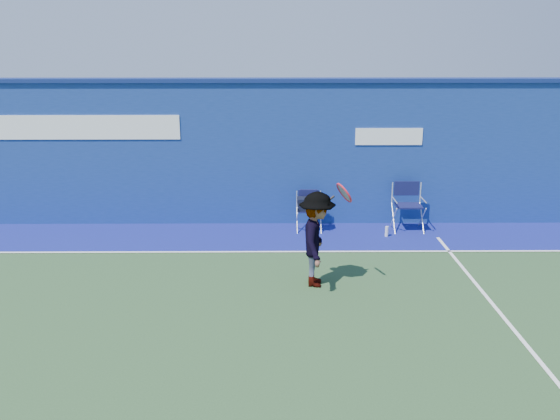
{
  "coord_description": "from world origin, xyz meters",
  "views": [
    {
      "loc": [
        1.23,
        -7.27,
        3.84
      ],
      "look_at": [
        1.31,
        2.6,
        1.0
      ],
      "focal_mm": 38.0,
      "sensor_mm": 36.0,
      "label": 1
    }
  ],
  "objects_px": {
    "water_bottle": "(387,232)",
    "tennis_player": "(317,239)",
    "directors_chair_right": "(408,216)",
    "directors_chair_left": "(309,214)"
  },
  "relations": [
    {
      "from": "directors_chair_left",
      "to": "directors_chair_right",
      "type": "distance_m",
      "value": 2.06
    },
    {
      "from": "water_bottle",
      "to": "tennis_player",
      "type": "distance_m",
      "value": 2.97
    },
    {
      "from": "directors_chair_right",
      "to": "tennis_player",
      "type": "xyz_separation_m",
      "value": [
        -2.09,
        -2.83,
        0.47
      ]
    },
    {
      "from": "water_bottle",
      "to": "tennis_player",
      "type": "height_order",
      "value": "tennis_player"
    },
    {
      "from": "directors_chair_right",
      "to": "tennis_player",
      "type": "distance_m",
      "value": 3.55
    },
    {
      "from": "water_bottle",
      "to": "tennis_player",
      "type": "bearing_deg",
      "value": -123.37
    },
    {
      "from": "directors_chair_left",
      "to": "tennis_player",
      "type": "distance_m",
      "value": 2.85
    },
    {
      "from": "tennis_player",
      "to": "directors_chair_right",
      "type": "bearing_deg",
      "value": 53.54
    },
    {
      "from": "water_bottle",
      "to": "directors_chair_right",
      "type": "bearing_deg",
      "value": 39.68
    },
    {
      "from": "directors_chair_left",
      "to": "directors_chair_right",
      "type": "relative_size",
      "value": 0.84
    }
  ]
}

